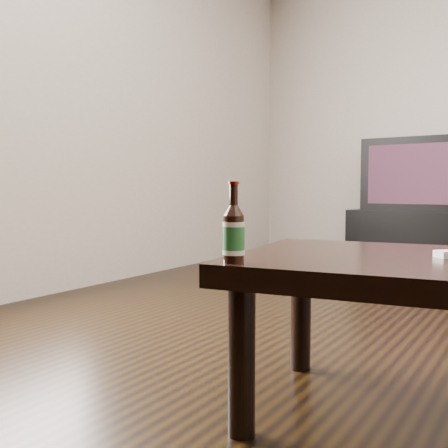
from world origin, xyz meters
The scene contains 4 objects.
wall_left centered at (-2.51, 0.00, 1.35)m, with size 0.02×6.00×2.70m, color beige.
tv_stand centered at (-0.92, 2.89, 0.23)m, with size 1.15×0.57×0.46m, color black.
tv centered at (-0.92, 2.89, 0.79)m, with size 0.91×0.60×0.66m.
beer_bottle centered at (-0.55, -0.98, 0.55)m, with size 0.06×0.06×0.21m.
Camera 1 is at (0.15, -2.15, 0.67)m, focal length 42.00 mm.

